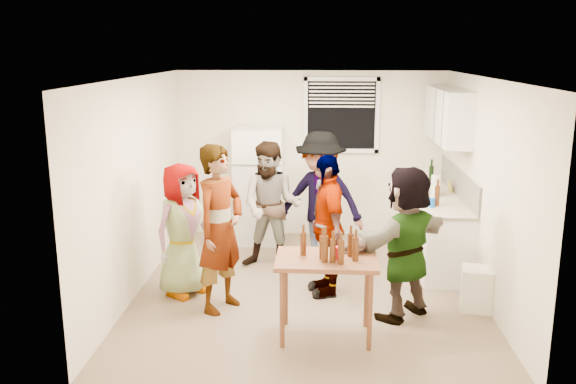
# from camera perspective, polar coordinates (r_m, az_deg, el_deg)

# --- Properties ---
(room) EXTENTS (4.00, 4.50, 2.50)m
(room) POSITION_cam_1_polar(r_m,az_deg,el_deg) (7.40, 1.82, -9.08)
(room) COLOR white
(room) RESTS_ON ground
(window) EXTENTS (1.12, 0.10, 1.06)m
(window) POSITION_cam_1_polar(r_m,az_deg,el_deg) (9.11, 5.01, 7.16)
(window) COLOR white
(window) RESTS_ON room
(refrigerator) EXTENTS (0.70, 0.70, 1.70)m
(refrigerator) POSITION_cam_1_polar(r_m,az_deg,el_deg) (8.98, -2.71, 0.64)
(refrigerator) COLOR white
(refrigerator) RESTS_ON ground
(counter_lower) EXTENTS (0.60, 2.20, 0.86)m
(counter_lower) POSITION_cam_1_polar(r_m,az_deg,el_deg) (8.50, 13.55, -3.40)
(counter_lower) COLOR white
(counter_lower) RESTS_ON ground
(countertop) EXTENTS (0.64, 2.22, 0.04)m
(countertop) POSITION_cam_1_polar(r_m,az_deg,el_deg) (8.38, 13.71, -0.45)
(countertop) COLOR beige
(countertop) RESTS_ON counter_lower
(backsplash) EXTENTS (0.03, 2.20, 0.36)m
(backsplash) POSITION_cam_1_polar(r_m,az_deg,el_deg) (8.40, 15.70, 0.85)
(backsplash) COLOR #A7A498
(backsplash) RESTS_ON countertop
(upper_cabinets) EXTENTS (0.34, 1.60, 0.70)m
(upper_cabinets) POSITION_cam_1_polar(r_m,az_deg,el_deg) (8.42, 14.74, 6.96)
(upper_cabinets) COLOR white
(upper_cabinets) RESTS_ON room
(kettle) EXTENTS (0.28, 0.26, 0.19)m
(kettle) POSITION_cam_1_polar(r_m,az_deg,el_deg) (8.49, 13.22, -0.10)
(kettle) COLOR silver
(kettle) RESTS_ON countertop
(paper_towel) EXTENTS (0.13, 0.13, 0.28)m
(paper_towel) POSITION_cam_1_polar(r_m,az_deg,el_deg) (8.35, 13.62, -0.36)
(paper_towel) COLOR white
(paper_towel) RESTS_ON countertop
(wine_bottle) EXTENTS (0.07, 0.07, 0.27)m
(wine_bottle) POSITION_cam_1_polar(r_m,az_deg,el_deg) (9.07, 13.20, 0.75)
(wine_bottle) COLOR black
(wine_bottle) RESTS_ON countertop
(beer_bottle_counter) EXTENTS (0.06, 0.06, 0.25)m
(beer_bottle_counter) POSITION_cam_1_polar(r_m,az_deg,el_deg) (7.84, 13.73, -1.24)
(beer_bottle_counter) COLOR #47230C
(beer_bottle_counter) RESTS_ON countertop
(blue_cup) EXTENTS (0.08, 0.08, 0.11)m
(blue_cup) POSITION_cam_1_polar(r_m,az_deg,el_deg) (7.76, 13.26, -1.37)
(blue_cup) COLOR blue
(blue_cup) RESTS_ON countertop
(picture_frame) EXTENTS (0.02, 0.17, 0.15)m
(picture_frame) POSITION_cam_1_polar(r_m,az_deg,el_deg) (8.62, 14.91, 0.49)
(picture_frame) COLOR gold
(picture_frame) RESTS_ON countertop
(trash_bin) EXTENTS (0.38, 0.38, 0.48)m
(trash_bin) POSITION_cam_1_polar(r_m,az_deg,el_deg) (7.09, 17.23, -8.56)
(trash_bin) COLOR white
(trash_bin) RESTS_ON ground
(serving_table) EXTENTS (1.00, 0.67, 0.83)m
(serving_table) POSITION_cam_1_polar(r_m,az_deg,el_deg) (6.30, 3.51, -13.32)
(serving_table) COLOR brown
(serving_table) RESTS_ON ground
(beer_bottle_table) EXTENTS (0.07, 0.07, 0.26)m
(beer_bottle_table) POSITION_cam_1_polar(r_m,az_deg,el_deg) (5.86, 3.45, -6.52)
(beer_bottle_table) COLOR #47230C
(beer_bottle_table) RESTS_ON serving_table
(red_cup) EXTENTS (0.09, 0.09, 0.12)m
(red_cup) POSITION_cam_1_polar(r_m,az_deg,el_deg) (5.95, 4.52, -6.23)
(red_cup) COLOR red
(red_cup) RESTS_ON serving_table
(guest_grey) EXTENTS (1.70, 1.55, 0.50)m
(guest_grey) POSITION_cam_1_polar(r_m,az_deg,el_deg) (7.40, -9.60, -9.28)
(guest_grey) COLOR gray
(guest_grey) RESTS_ON ground
(guest_stripe) EXTENTS (1.93, 1.50, 0.44)m
(guest_stripe) POSITION_cam_1_polar(r_m,az_deg,el_deg) (6.95, -6.17, -10.72)
(guest_stripe) COLOR #141933
(guest_stripe) RESTS_ON ground
(guest_back_left) EXTENTS (1.07, 1.78, 0.63)m
(guest_back_left) POSITION_cam_1_polar(r_m,az_deg,el_deg) (8.11, -1.51, -7.05)
(guest_back_left) COLOR brown
(guest_back_left) RESTS_ON ground
(guest_back_right) EXTENTS (1.62, 2.05, 0.67)m
(guest_back_right) POSITION_cam_1_polar(r_m,az_deg,el_deg) (8.17, 2.95, -6.90)
(guest_back_right) COLOR #3E3E43
(guest_back_right) RESTS_ON ground
(guest_black) EXTENTS (1.83, 1.31, 0.40)m
(guest_black) POSITION_cam_1_polar(r_m,az_deg,el_deg) (7.32, 3.56, -9.36)
(guest_black) COLOR black
(guest_black) RESTS_ON ground
(guest_orange) EXTENTS (2.24, 2.25, 0.49)m
(guest_orange) POSITION_cam_1_polar(r_m,az_deg,el_deg) (6.84, 10.66, -11.30)
(guest_orange) COLOR #BF7147
(guest_orange) RESTS_ON ground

